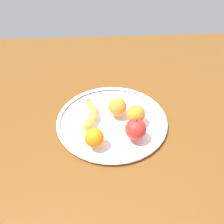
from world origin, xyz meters
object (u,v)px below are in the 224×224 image
Objects in this scene: fruit_bowl at (112,120)px; orange_back_left at (136,114)px; orange_front_left at (117,107)px; apple at (136,129)px; banana at (90,114)px; orange_front_right at (94,138)px.

orange_back_left is (-1.89, -8.14, 4.08)cm from fruit_bowl.
orange_back_left is at bearing -125.58° from orange_front_left.
apple reaches higher than orange_front_left.
banana is 16.13cm from orange_back_left.
orange_back_left is at bearing -8.64° from apple.
orange_front_left reaches higher than orange_back_left.
orange_front_right reaches higher than banana.
fruit_bowl is 6.07× the size of orange_front_left.
apple is (-10.71, -14.58, 1.98)cm from banana.
banana is 2.63× the size of orange_back_left.
orange_back_left is at bearing -103.09° from fruit_bowl.
fruit_bowl is 6.40× the size of orange_front_right.
apple reaches higher than fruit_bowl.
fruit_bowl is 2.35× the size of banana.
orange_front_left is (2.44, -2.08, 4.15)cm from fruit_bowl.
orange_front_left is at bearing -40.47° from fruit_bowl.
orange_front_left is at bearing -30.13° from orange_front_right.
orange_front_left is (4.33, 6.06, 0.06)cm from orange_back_left.
apple is at bearing -157.52° from orange_front_left.
fruit_bowl is at bearing -93.40° from banana.
orange_back_left is 0.98× the size of orange_front_left.
orange_front_right is at bearing 124.78° from orange_back_left.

